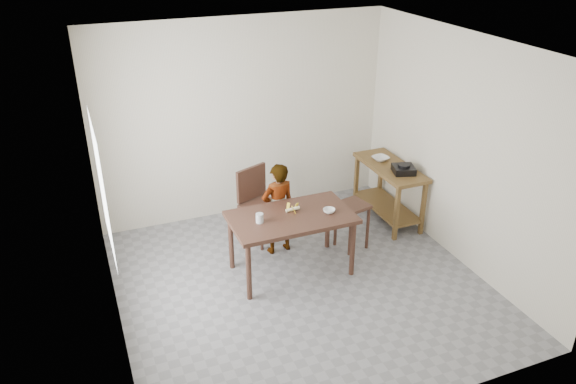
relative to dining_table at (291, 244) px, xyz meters
name	(u,v)px	position (x,y,z in m)	size (l,w,h in m)	color
floor	(301,286)	(0.00, -0.30, -0.40)	(4.00, 4.00, 0.04)	gray
ceiling	(304,45)	(0.00, -0.30, 2.35)	(4.00, 4.00, 0.04)	white
wall_back	(243,119)	(0.00, 1.72, 0.98)	(4.00, 0.04, 2.70)	silver
wall_front	(410,284)	(0.00, -2.32, 0.98)	(4.00, 0.04, 2.70)	silver
wall_left	(101,212)	(-2.02, -0.30, 0.98)	(0.04, 4.00, 2.70)	silver
wall_right	(462,150)	(2.02, -0.30, 0.98)	(0.04, 4.00, 2.70)	silver
window_pane	(102,188)	(-1.97, -0.10, 1.12)	(0.02, 1.10, 1.30)	white
dining_table	(291,244)	(0.00, 0.00, 0.00)	(1.40, 0.80, 0.75)	#40251B
prep_counter	(388,192)	(1.72, 0.70, 0.03)	(0.50, 1.20, 0.80)	brown
child	(278,209)	(0.02, 0.48, 0.22)	(0.43, 0.28, 1.19)	white
dining_chair	(262,206)	(-0.06, 0.82, 0.10)	(0.46, 0.46, 0.95)	#40251B
stool	(352,225)	(0.91, 0.22, -0.07)	(0.35, 0.35, 0.61)	#40251B
glass_tumbler	(260,218)	(-0.39, -0.02, 0.43)	(0.09, 0.09, 0.11)	silver
small_bowl	(329,211)	(0.43, -0.10, 0.40)	(0.14, 0.14, 0.04)	white
banana	(293,209)	(0.05, 0.09, 0.41)	(0.19, 0.13, 0.07)	#DBCC4B
serving_bowl	(381,159)	(1.68, 0.90, 0.45)	(0.22, 0.22, 0.05)	white
gas_burner	(404,169)	(1.75, 0.44, 0.47)	(0.27, 0.27, 0.09)	black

